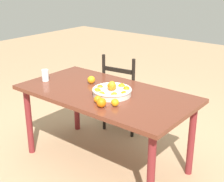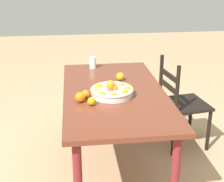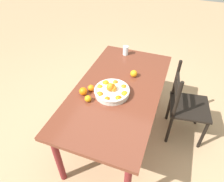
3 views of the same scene
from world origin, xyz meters
name	(u,v)px [view 2 (image 2 of 3)]	position (x,y,z in m)	size (l,w,h in m)	color
ground_plane	(114,165)	(0.00, 0.00, 0.00)	(12.00, 12.00, 0.00)	tan
dining_table	(114,100)	(0.00, 0.00, 0.66)	(1.63, 0.85, 0.74)	brown
chair_near_window	(181,105)	(-0.31, 0.71, 0.44)	(0.49, 0.49, 0.91)	black
fruit_bowl	(112,91)	(0.10, -0.03, 0.79)	(0.35, 0.35, 0.14)	silver
orange_loose_0	(120,77)	(-0.25, 0.09, 0.78)	(0.08, 0.08, 0.08)	orange
orange_loose_1	(92,101)	(0.28, -0.21, 0.78)	(0.06, 0.06, 0.06)	orange
orange_loose_2	(86,94)	(0.12, -0.25, 0.78)	(0.07, 0.07, 0.07)	orange
orange_loose_3	(80,97)	(0.20, -0.29, 0.78)	(0.08, 0.08, 0.08)	orange
drinking_glass	(93,63)	(-0.67, -0.13, 0.80)	(0.07, 0.07, 0.11)	silver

